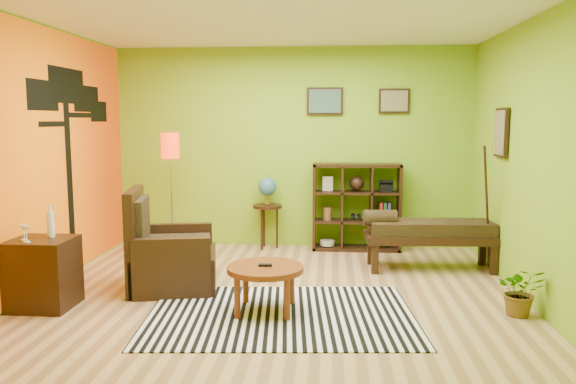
# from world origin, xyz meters

# --- Properties ---
(ground) EXTENTS (5.00, 5.00, 0.00)m
(ground) POSITION_xyz_m (0.00, 0.00, 0.00)
(ground) COLOR tan
(ground) RESTS_ON ground
(room_shell) EXTENTS (5.04, 4.54, 2.82)m
(room_shell) POSITION_xyz_m (-0.09, 0.01, 1.80)
(room_shell) COLOR #7CAE1C
(room_shell) RESTS_ON ground
(zebra_rug) EXTENTS (2.57, 1.90, 0.01)m
(zebra_rug) POSITION_xyz_m (0.09, -0.68, 0.01)
(zebra_rug) COLOR white
(zebra_rug) RESTS_ON ground
(coffee_table) EXTENTS (0.72, 0.72, 0.46)m
(coffee_table) POSITION_xyz_m (-0.06, -0.60, 0.38)
(coffee_table) COLOR maroon
(coffee_table) RESTS_ON ground
(armchair) EXTENTS (1.04, 1.03, 1.07)m
(armchair) POSITION_xyz_m (-1.19, 0.08, 0.33)
(armchair) COLOR black
(armchair) RESTS_ON ground
(side_cabinet) EXTENTS (0.57, 0.52, 0.99)m
(side_cabinet) POSITION_xyz_m (-2.20, -0.63, 0.34)
(side_cabinet) COLOR black
(side_cabinet) RESTS_ON ground
(floor_lamp) EXTENTS (0.25, 0.25, 1.63)m
(floor_lamp) POSITION_xyz_m (-1.53, 1.46, 1.32)
(floor_lamp) COLOR silver
(floor_lamp) RESTS_ON ground
(globe_table) EXTENTS (0.41, 0.41, 1.00)m
(globe_table) POSITION_xyz_m (-0.34, 2.02, 0.76)
(globe_table) COLOR black
(globe_table) RESTS_ON ground
(cube_shelf) EXTENTS (1.20, 0.35, 1.20)m
(cube_shelf) POSITION_xyz_m (0.91, 2.03, 0.60)
(cube_shelf) COLOR black
(cube_shelf) RESTS_ON ground
(bench) EXTENTS (1.60, 0.62, 0.72)m
(bench) POSITION_xyz_m (1.70, 1.06, 0.46)
(bench) COLOR black
(bench) RESTS_ON ground
(potted_plant) EXTENTS (0.48, 0.52, 0.36)m
(potted_plant) POSITION_xyz_m (2.30, -0.51, 0.18)
(potted_plant) COLOR #26661E
(potted_plant) RESTS_ON ground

